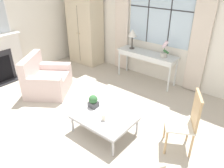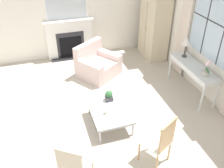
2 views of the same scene
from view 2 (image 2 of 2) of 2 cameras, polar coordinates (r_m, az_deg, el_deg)
ground_plane at (r=5.64m, az=-6.47°, el=-7.00°), size 14.00×14.00×0.00m
wall_back_windowed at (r=6.05m, az=22.15°, el=9.41°), size 7.20×0.14×2.80m
wall_left at (r=7.72m, az=-7.51°, el=16.40°), size 0.06×7.20×2.80m
fireplace at (r=7.78m, az=-9.70°, el=10.98°), size 0.34×1.48×2.19m
armoire at (r=7.73m, az=9.66°, el=13.02°), size 1.08×0.60×1.96m
console_table at (r=6.25m, az=18.09°, el=3.36°), size 1.54×0.44×0.76m
table_lamp at (r=6.40m, az=16.70°, el=9.14°), size 0.23×0.23×0.51m
potted_orchid at (r=5.82m, az=20.80°, el=3.26°), size 0.20×0.16×0.40m
armchair_upholstered at (r=6.87m, az=-3.33°, el=4.20°), size 1.29×1.32×0.88m
side_chair_wooden at (r=4.33m, az=11.14°, el=-12.41°), size 0.60×0.60×1.02m
accent_chair_wooden at (r=3.98m, az=-8.81°, el=-17.94°), size 0.61×0.61×0.99m
coffee_table at (r=5.18m, az=-0.50°, el=-6.34°), size 1.03×0.78×0.36m
potted_plant_small at (r=5.36m, az=-0.70°, el=-2.66°), size 0.16×0.16×0.24m
pillar_candle at (r=5.05m, az=-1.39°, el=-6.27°), size 0.09×0.09×0.13m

